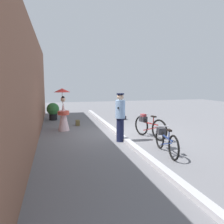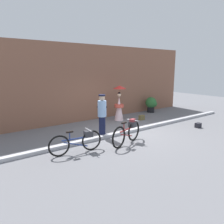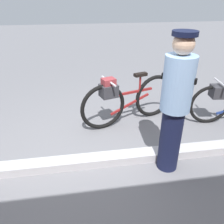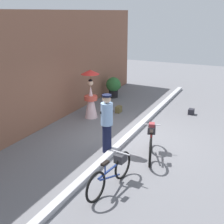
{
  "view_description": "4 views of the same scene",
  "coord_description": "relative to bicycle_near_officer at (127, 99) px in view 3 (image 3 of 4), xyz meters",
  "views": [
    {
      "loc": [
        -8.42,
        2.4,
        2.09
      ],
      "look_at": [
        -0.14,
        0.25,
        0.93
      ],
      "focal_mm": 35.78,
      "sensor_mm": 36.0,
      "label": 1
    },
    {
      "loc": [
        -5.78,
        -6.76,
        2.71
      ],
      "look_at": [
        -0.28,
        0.57,
        0.86
      ],
      "focal_mm": 35.1,
      "sensor_mm": 36.0,
      "label": 2
    },
    {
      "loc": [
        0.03,
        2.4,
        2.04
      ],
      "look_at": [
        -0.26,
        0.58,
        1.08
      ],
      "focal_mm": 36.89,
      "sensor_mm": 36.0,
      "label": 3
    },
    {
      "loc": [
        -7.89,
        -3.28,
        3.84
      ],
      "look_at": [
        0.02,
        0.55,
        0.82
      ],
      "focal_mm": 47.25,
      "sensor_mm": 36.0,
      "label": 4
    }
  ],
  "objects": [
    {
      "name": "ground_plane",
      "position": [
        0.77,
        1.02,
        -0.45
      ],
      "size": [
        30.0,
        30.0,
        0.0
      ],
      "primitive_type": "plane",
      "color": "slate"
    },
    {
      "name": "person_officer",
      "position": [
        -0.28,
        1.21,
        0.46
      ],
      "size": [
        0.34,
        0.34,
        1.7
      ],
      "color": "#141938",
      "rests_on": "ground_plane"
    },
    {
      "name": "bicycle_near_officer",
      "position": [
        0.0,
        0.0,
        0.0
      ],
      "size": [
        1.72,
        0.64,
        0.86
      ],
      "color": "black",
      "rests_on": "ground_plane"
    },
    {
      "name": "sidewalk_curb",
      "position": [
        0.77,
        1.02,
        -0.39
      ],
      "size": [
        14.0,
        0.2,
        0.12
      ],
      "primitive_type": "cube",
      "color": "#B2B2B7",
      "rests_on": "ground_plane"
    }
  ]
}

